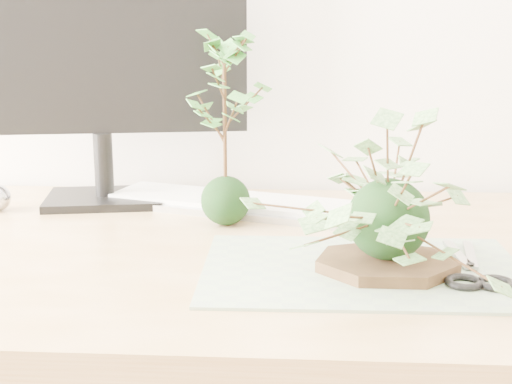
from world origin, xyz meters
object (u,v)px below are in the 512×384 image
at_px(desk, 293,304).
at_px(maple_kokedama, 224,79).
at_px(keyboard, 239,204).
at_px(monitor, 99,55).
at_px(ivy_kokedama, 390,181).

xyz_separation_m(desk, maple_kokedama, (-0.11, 0.10, 0.31)).
bearing_deg(keyboard, monitor, -171.17).
xyz_separation_m(desk, keyboard, (-0.10, 0.20, 0.10)).
distance_m(maple_kokedama, monitor, 0.27).
relative_size(maple_kokedama, keyboard, 0.65).
xyz_separation_m(desk, ivy_kokedama, (0.12, -0.10, 0.21)).
relative_size(ivy_kokedama, maple_kokedama, 1.12).
bearing_deg(monitor, maple_kokedama, -40.79).
relative_size(maple_kokedama, monitor, 0.65).
bearing_deg(desk, maple_kokedama, 135.83).
relative_size(desk, ivy_kokedama, 4.40).
height_order(desk, ivy_kokedama, ivy_kokedama).
distance_m(desk, maple_kokedama, 0.35).
relative_size(keyboard, monitor, 1.00).
height_order(desk, maple_kokedama, maple_kokedama).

